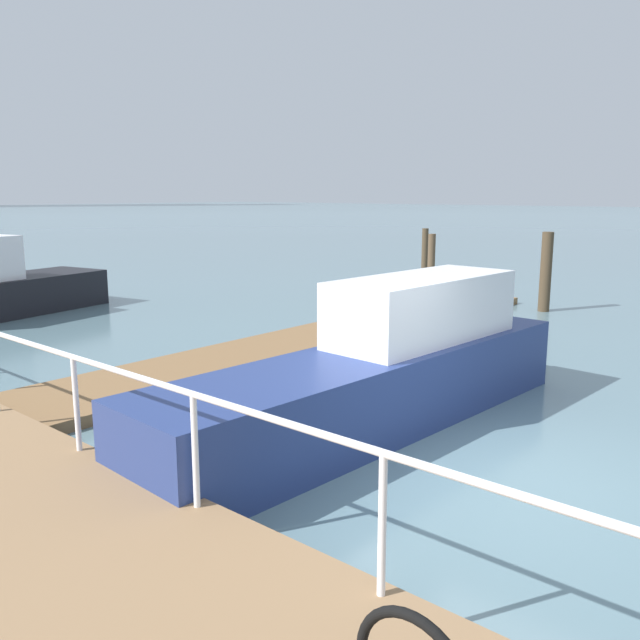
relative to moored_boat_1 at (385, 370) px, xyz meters
name	(u,v)px	position (x,y,z in m)	size (l,w,h in m)	color
floating_dock	(324,338)	(3.30, 3.94, -0.67)	(14.93, 2.00, 0.18)	olive
dock_piling_0	(425,251)	(15.21, 8.87, 0.13)	(0.25, 0.25, 1.78)	#473826
dock_piling_1	(546,272)	(10.08, 1.88, 0.31)	(0.30, 0.30, 2.14)	#473826
dock_piling_2	(431,259)	(12.95, 7.19, 0.11)	(0.26, 0.26, 1.74)	brown
moored_boat_1	(385,370)	(0.00, 0.00, 0.00)	(7.37, 1.89, 1.99)	navy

